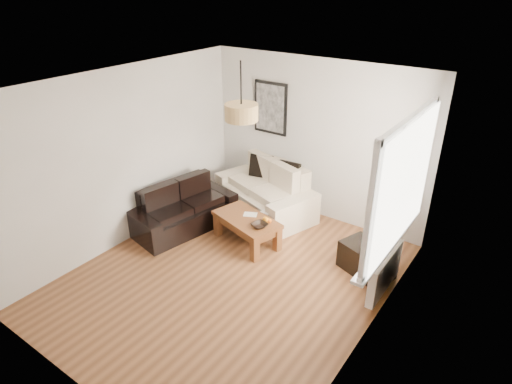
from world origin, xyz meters
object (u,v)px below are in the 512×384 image
Objects in this scene: loveseat_cream at (265,189)px; sofa_leather at (183,207)px; ottoman at (367,260)px; coffee_table at (247,230)px.

loveseat_cream is 1.41m from sofa_leather.
loveseat_cream reaches higher than sofa_leather.
sofa_leather reaches higher than ottoman.
loveseat_cream reaches higher than coffee_table.
sofa_leather is at bearing -168.92° from ottoman.
loveseat_cream is at bearing 163.88° from ottoman.
ottoman is at bearing 10.97° from coffee_table.
coffee_table reaches higher than ottoman.
sofa_leather is (-0.79, -1.17, -0.07)m from loveseat_cream.
ottoman is (1.78, 0.35, -0.01)m from coffee_table.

